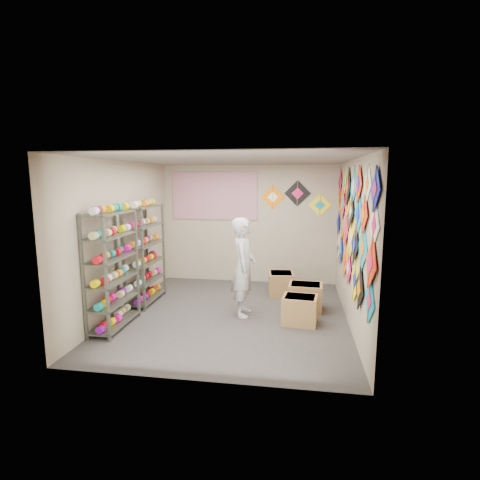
% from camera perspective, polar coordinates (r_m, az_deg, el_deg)
% --- Properties ---
extents(ground, '(4.50, 4.50, 0.00)m').
position_cam_1_polar(ground, '(6.79, -1.24, -11.27)').
color(ground, '#34312E').
extents(room_walls, '(4.50, 4.50, 4.50)m').
position_cam_1_polar(room_walls, '(6.41, -1.30, 2.64)').
color(room_walls, tan).
rests_on(room_walls, ground).
extents(shelf_rack_front, '(0.40, 1.10, 1.90)m').
position_cam_1_polar(shelf_rack_front, '(6.31, -18.88, -4.39)').
color(shelf_rack_front, '#4C5147').
rests_on(shelf_rack_front, ground).
extents(shelf_rack_back, '(0.40, 1.10, 1.90)m').
position_cam_1_polar(shelf_rack_back, '(7.45, -14.27, -2.12)').
color(shelf_rack_back, '#4C5147').
rests_on(shelf_rack_back, ground).
extents(string_spools, '(0.12, 2.36, 0.12)m').
position_cam_1_polar(string_spools, '(6.85, -16.41, -2.38)').
color(string_spools, '#FA0D9D').
rests_on(string_spools, ground).
extents(kite_wall_display, '(0.06, 4.32, 2.07)m').
position_cam_1_polar(kite_wall_display, '(6.37, 16.54, 2.03)').
color(kite_wall_display, '#0D8CAD').
rests_on(kite_wall_display, room_walls).
extents(back_wall_kites, '(1.58, 0.02, 0.81)m').
position_cam_1_polar(back_wall_kites, '(8.51, 8.49, 6.35)').
color(back_wall_kites, '#FF7D00').
rests_on(back_wall_kites, room_walls).
extents(poster, '(2.00, 0.01, 1.10)m').
position_cam_1_polar(poster, '(8.72, -3.94, 6.72)').
color(poster, '#7353B5').
rests_on(poster, room_walls).
extents(shopkeeper, '(0.68, 0.48, 1.73)m').
position_cam_1_polar(shopkeeper, '(6.54, 0.54, -4.14)').
color(shopkeeper, beige).
rests_on(shopkeeper, ground).
extents(carton_a, '(0.61, 0.53, 0.47)m').
position_cam_1_polar(carton_a, '(6.41, 9.09, -10.46)').
color(carton_a, '#9A7443').
rests_on(carton_a, ground).
extents(carton_b, '(0.63, 0.53, 0.49)m').
position_cam_1_polar(carton_b, '(7.04, 9.91, -8.55)').
color(carton_b, '#9A7443').
rests_on(carton_b, ground).
extents(carton_c, '(0.55, 0.60, 0.48)m').
position_cam_1_polar(carton_c, '(7.85, 6.26, -6.65)').
color(carton_c, '#9A7443').
rests_on(carton_c, ground).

